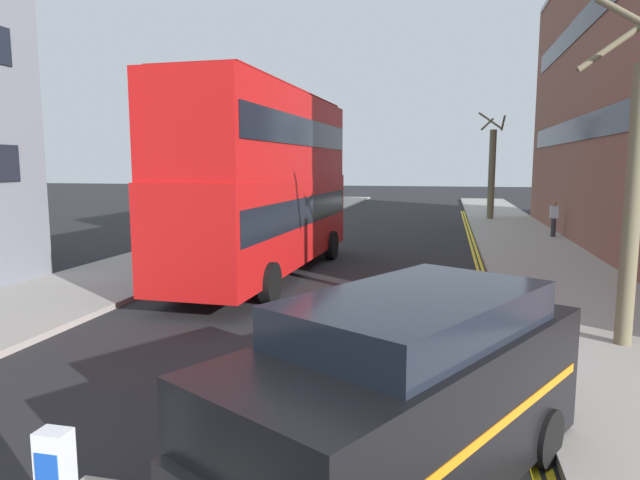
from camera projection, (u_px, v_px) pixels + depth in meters
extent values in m
cube|color=#9E9991|center=(563.00, 283.00, 15.90)|extent=(4.00, 80.00, 0.14)
cube|color=#9E9991|center=(151.00, 265.00, 18.77)|extent=(4.00, 80.00, 0.14)
cube|color=yellow|center=(492.00, 298.00, 14.44)|extent=(0.10, 56.00, 0.01)
cube|color=yellow|center=(486.00, 298.00, 14.47)|extent=(0.10, 56.00, 0.01)
cube|color=blue|center=(46.00, 469.00, 4.63)|extent=(0.22, 0.01, 0.26)
cube|color=red|center=(267.00, 220.00, 17.17)|extent=(2.79, 10.86, 2.60)
cube|color=red|center=(266.00, 136.00, 16.83)|extent=(2.73, 10.65, 2.50)
cube|color=black|center=(267.00, 210.00, 17.13)|extent=(2.81, 10.43, 0.84)
cube|color=black|center=(266.00, 133.00, 16.82)|extent=(2.79, 10.22, 0.80)
cube|color=yellow|center=(313.00, 168.00, 22.13)|extent=(2.00, 0.11, 0.44)
cube|color=maroon|center=(266.00, 92.00, 16.66)|extent=(2.51, 9.78, 0.10)
cylinder|color=black|center=(267.00, 243.00, 20.86)|extent=(0.33, 1.05, 1.04)
cylinder|color=black|center=(331.00, 245.00, 20.24)|extent=(0.33, 1.05, 1.04)
cylinder|color=black|center=(179.00, 278.00, 14.43)|extent=(0.33, 1.05, 1.04)
cylinder|color=black|center=(270.00, 283.00, 13.82)|extent=(0.33, 1.05, 1.04)
cube|color=black|center=(408.00, 405.00, 5.82)|extent=(3.95, 5.03, 1.50)
cube|color=black|center=(418.00, 328.00, 5.82)|extent=(2.98, 3.50, 0.76)
cube|color=orange|center=(408.00, 401.00, 5.81)|extent=(3.78, 4.71, 0.10)
cylinder|color=black|center=(544.00, 437.00, 6.37)|extent=(0.52, 0.70, 0.68)
cylinder|color=black|center=(410.00, 394.00, 7.57)|extent=(0.52, 0.70, 0.68)
cylinder|color=#2D2D38|center=(553.00, 227.00, 25.60)|extent=(0.22, 0.22, 0.85)
cube|color=silver|center=(554.00, 212.00, 25.51)|extent=(0.34, 0.22, 0.56)
sphere|color=#9E7051|center=(555.00, 204.00, 25.46)|extent=(0.20, 0.20, 0.20)
cylinder|color=#6B6047|center=(632.00, 208.00, 9.99)|extent=(0.30, 0.30, 5.04)
cylinder|color=#6B6047|center=(621.00, 40.00, 10.35)|extent=(1.60, 0.50, 1.18)
cylinder|color=#6B6047|center=(492.00, 175.00, 33.90)|extent=(0.41, 0.41, 5.39)
cylinder|color=#6B6047|center=(503.00, 123.00, 33.39)|extent=(0.18, 1.14, 0.85)
cylinder|color=#6B6047|center=(487.00, 124.00, 33.91)|extent=(0.83, 0.83, 0.78)
cylinder|color=#6B6047|center=(490.00, 121.00, 32.90)|extent=(1.38, 0.65, 1.06)
cube|color=black|center=(593.00, 11.00, 21.54)|extent=(0.04, 24.64, 1.00)
cube|color=black|center=(586.00, 127.00, 22.13)|extent=(0.04, 24.64, 1.00)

